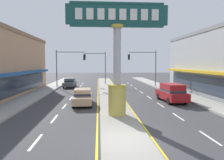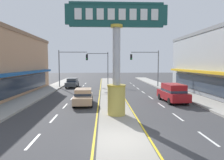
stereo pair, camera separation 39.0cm
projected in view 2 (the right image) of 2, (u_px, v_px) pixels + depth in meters
name	position (u px, v px, depth m)	size (l,w,h in m)	color
ground_plane	(123.00, 143.00, 10.27)	(160.00, 160.00, 0.00)	#3A3A3D
median_strip	(110.00, 92.00, 28.19)	(2.59, 52.00, 0.14)	gray
sidewalk_left	(38.00, 94.00, 25.81)	(2.78, 60.00, 0.18)	#9E9B93
sidewalk_right	(182.00, 94.00, 26.60)	(2.78, 60.00, 0.18)	#9E9B93
lane_markings	(111.00, 94.00, 26.85)	(9.33, 52.00, 0.01)	silver
district_sign	(116.00, 60.00, 15.04)	(7.43, 1.39, 8.27)	gold
traffic_light_left_side	(70.00, 62.00, 33.72)	(4.86, 0.46, 6.20)	slate
traffic_light_right_side	(148.00, 62.00, 34.16)	(4.86, 0.46, 6.20)	slate
traffic_light_median_far	(100.00, 63.00, 38.40)	(4.20, 0.46, 6.20)	slate
sedan_near_right_lane	(83.00, 96.00, 19.90)	(1.98, 4.37, 1.53)	tan
sedan_far_right_lane	(72.00, 83.00, 34.48)	(1.86, 4.31, 1.53)	#4C5156
suv_near_left_lane	(173.00, 93.00, 21.14)	(2.16, 4.70, 1.90)	maroon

